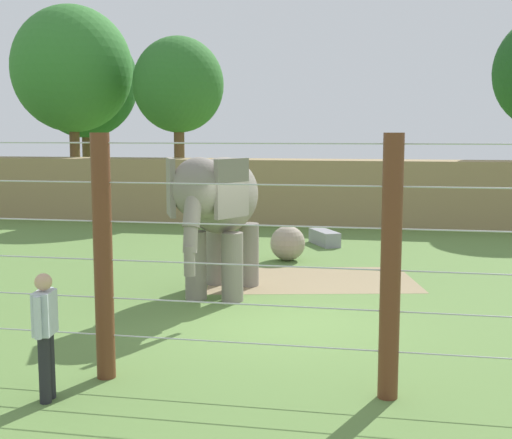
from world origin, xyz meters
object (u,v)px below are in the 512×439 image
at_px(elephant, 219,203).
at_px(zookeeper, 45,331).
at_px(enrichment_ball, 288,243).
at_px(feed_trough, 324,238).

bearing_deg(elephant, zookeeper, -97.73).
distance_m(enrichment_ball, zookeeper, 10.28).
xyz_separation_m(elephant, zookeeper, (-0.81, -5.96, -1.05)).
xyz_separation_m(enrichment_ball, feed_trough, (0.74, 2.76, -0.25)).
bearing_deg(elephant, feed_trough, 77.02).
bearing_deg(feed_trough, elephant, -102.98).
height_order(enrichment_ball, zookeeper, zookeeper).
distance_m(enrichment_ball, feed_trough, 2.87).
distance_m(elephant, feed_trough, 7.33).
xyz_separation_m(elephant, feed_trough, (1.60, 6.94, -1.75)).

